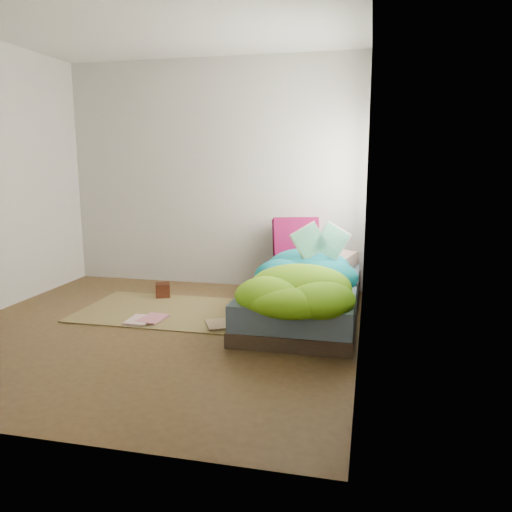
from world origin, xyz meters
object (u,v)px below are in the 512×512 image
at_px(bed, 304,298).
at_px(floor_book_a, 129,319).
at_px(pillow_magenta, 296,241).
at_px(floor_book_b, 143,318).
at_px(wooden_box, 163,290).
at_px(open_book, 321,231).

distance_m(bed, floor_book_a, 1.65).
relative_size(pillow_magenta, floor_book_b, 1.78).
xyz_separation_m(pillow_magenta, floor_book_a, (-1.34, -1.37, -0.57)).
distance_m(bed, wooden_box, 1.60).
distance_m(pillow_magenta, floor_book_b, 1.88).
distance_m(pillow_magenta, wooden_box, 1.55).
bearing_deg(wooden_box, floor_book_a, -88.11).
bearing_deg(pillow_magenta, floor_book_b, -152.28).
relative_size(bed, floor_book_b, 7.10).
height_order(wooden_box, floor_book_b, wooden_box).
xyz_separation_m(pillow_magenta, wooden_box, (-1.37, -0.53, -0.50)).
bearing_deg(open_book, pillow_magenta, 97.59).
height_order(open_book, wooden_box, open_book).
distance_m(floor_book_a, floor_book_b, 0.13).
distance_m(wooden_box, floor_book_a, 0.84).
relative_size(wooden_box, floor_book_b, 0.53).
xyz_separation_m(floor_book_a, floor_book_b, (0.10, 0.07, 0.00)).
distance_m(open_book, floor_book_a, 1.96).
height_order(pillow_magenta, floor_book_b, pillow_magenta).
height_order(bed, floor_book_b, bed).
height_order(wooden_box, floor_book_a, wooden_box).
bearing_deg(floor_book_a, bed, 18.78).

